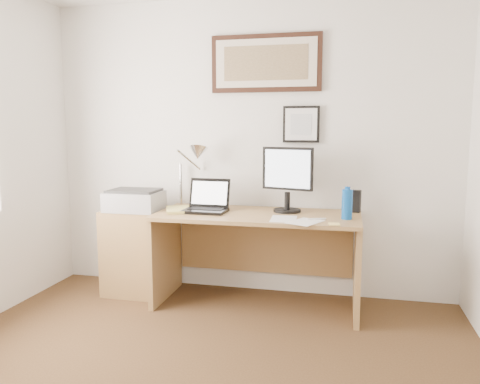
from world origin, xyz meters
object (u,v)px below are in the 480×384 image
(book, at_px, (166,210))
(laptop, at_px, (207,204))
(side_cabinet, at_px, (136,251))
(lcd_monitor, at_px, (287,176))
(water_bottle, at_px, (347,204))
(printer, at_px, (135,200))
(desk, at_px, (259,240))

(book, distance_m, laptop, 0.33)
(side_cabinet, height_order, lcd_monitor, lcd_monitor)
(water_bottle, relative_size, book, 0.74)
(lcd_monitor, bearing_deg, printer, -175.01)
(printer, bearing_deg, water_bottle, -2.67)
(side_cabinet, bearing_deg, book, -19.54)
(laptop, xyz_separation_m, printer, (-0.63, 0.00, 0.01))
(desk, distance_m, lcd_monitor, 0.57)
(lcd_monitor, height_order, printer, lcd_monitor)
(side_cabinet, relative_size, desk, 0.46)
(book, height_order, desk, book)
(book, bearing_deg, printer, 165.33)
(water_bottle, relative_size, laptop, 0.64)
(side_cabinet, bearing_deg, water_bottle, -3.81)
(water_bottle, height_order, printer, water_bottle)
(side_cabinet, xyz_separation_m, book, (0.33, -0.12, 0.40))
(water_bottle, relative_size, desk, 0.14)
(book, xyz_separation_m, printer, (-0.32, 0.08, 0.06))
(laptop, relative_size, printer, 0.79)
(desk, xyz_separation_m, laptop, (-0.42, -0.07, 0.29))
(lcd_monitor, bearing_deg, desk, -169.68)
(side_cabinet, bearing_deg, lcd_monitor, 3.34)
(desk, relative_size, laptop, 4.59)
(desk, distance_m, printer, 1.10)
(desk, distance_m, laptop, 0.52)
(laptop, distance_m, lcd_monitor, 0.69)
(book, relative_size, printer, 0.68)
(side_cabinet, distance_m, book, 0.53)
(book, distance_m, printer, 0.33)
(water_bottle, height_order, lcd_monitor, lcd_monitor)
(water_bottle, xyz_separation_m, laptop, (-1.11, 0.08, -0.05))
(printer, bearing_deg, side_cabinet, 115.96)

